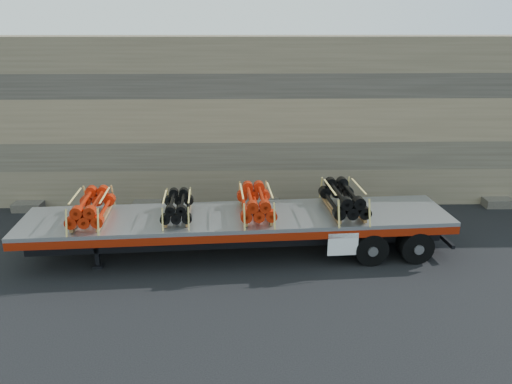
% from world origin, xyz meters
% --- Properties ---
extents(ground, '(120.00, 120.00, 0.00)m').
position_xyz_m(ground, '(0.00, 0.00, 0.00)').
color(ground, black).
rests_on(ground, ground).
extents(rock_wall, '(44.00, 3.00, 7.00)m').
position_xyz_m(rock_wall, '(0.00, 6.50, 3.50)').
color(rock_wall, '#7A6B54').
rests_on(rock_wall, ground).
extents(trailer, '(14.36, 3.68, 1.42)m').
position_xyz_m(trailer, '(0.88, 0.38, 0.71)').
color(trailer, '#B0B2B8').
rests_on(trailer, ground).
extents(bundle_front, '(1.29, 2.35, 0.81)m').
position_xyz_m(bundle_front, '(-3.86, 0.06, 1.82)').
color(bundle_front, '#B62209').
rests_on(bundle_front, trailer).
extents(bundle_midfront, '(1.11, 2.02, 0.69)m').
position_xyz_m(bundle_midfront, '(-1.10, 0.24, 1.77)').
color(bundle_midfront, black).
rests_on(bundle_midfront, trailer).
extents(bundle_midrear, '(1.29, 2.36, 0.81)m').
position_xyz_m(bundle_midrear, '(1.49, 0.42, 1.83)').
color(bundle_midrear, '#B62209').
rests_on(bundle_midrear, trailer).
extents(bundle_rear, '(1.37, 2.49, 0.86)m').
position_xyz_m(bundle_rear, '(4.46, 0.62, 1.85)').
color(bundle_rear, black).
rests_on(bundle_rear, trailer).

